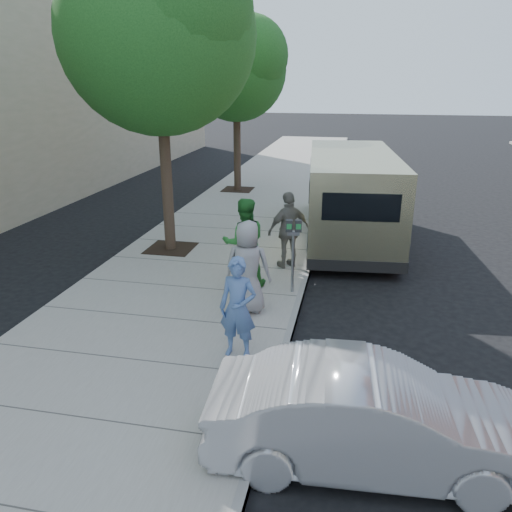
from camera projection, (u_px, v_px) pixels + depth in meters
name	position (u px, v px, depth m)	size (l,w,h in m)	color
ground	(233.00, 297.00, 10.69)	(120.00, 120.00, 0.00)	black
sidewalk	(188.00, 290.00, 10.86)	(5.00, 60.00, 0.15)	gray
curb_face	(299.00, 299.00, 10.39)	(0.12, 60.00, 0.16)	gray
tree_near	(159.00, 27.00, 11.47)	(4.62, 4.60, 7.53)	black
tree_far	(237.00, 65.00, 18.70)	(3.92, 3.80, 6.49)	black
parking_meter	(293.00, 240.00, 10.22)	(0.34, 0.17, 1.57)	gray
van	(350.00, 195.00, 14.05)	(2.81, 6.89, 2.50)	#BFBA89
sedan	(372.00, 418.00, 5.88)	(1.36, 3.91, 1.29)	#A6A6AC
person_officer	(238.00, 308.00, 7.90)	(0.61, 0.40, 1.68)	#5071AA
person_green_shirt	(244.00, 243.00, 10.63)	(0.94, 0.73, 1.93)	#287C2E
person_gray_shirt	(248.00, 267.00, 9.43)	(0.88, 0.57, 1.81)	gray
person_striped_polo	(289.00, 230.00, 11.71)	(1.07, 0.45, 1.82)	slate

